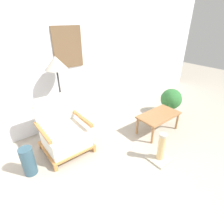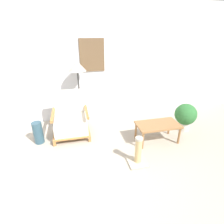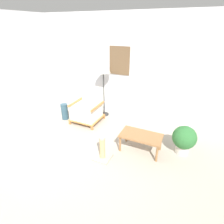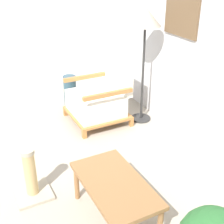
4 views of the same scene
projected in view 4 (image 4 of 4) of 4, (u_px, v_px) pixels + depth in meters
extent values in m
cube|color=silver|center=(188.00, 22.00, 3.44)|extent=(8.00, 0.06, 2.70)
cube|color=brown|center=(183.00, 3.00, 3.39)|extent=(0.56, 0.02, 0.72)
cube|color=#B2753D|center=(65.00, 112.00, 4.36)|extent=(0.05, 0.05, 0.10)
cube|color=#B2753D|center=(84.00, 134.00, 3.82)|extent=(0.05, 0.05, 0.10)
cube|color=#B2753D|center=(108.00, 103.00, 4.63)|extent=(0.05, 0.05, 0.10)
cube|color=#B2753D|center=(131.00, 122.00, 4.09)|extent=(0.05, 0.05, 0.10)
cube|color=#B2753D|center=(97.00, 113.00, 4.20)|extent=(0.74, 0.72, 0.03)
cube|color=silver|center=(96.00, 103.00, 4.12)|extent=(0.66, 0.62, 0.27)
cube|color=silver|center=(118.00, 71.00, 4.08)|extent=(0.66, 0.08, 0.52)
cube|color=#B2753D|center=(86.00, 77.00, 4.28)|extent=(0.05, 0.66, 0.05)
cube|color=#B2753D|center=(108.00, 94.00, 3.75)|extent=(0.05, 0.66, 0.05)
cylinder|color=#2D2D2D|center=(141.00, 118.00, 4.28)|extent=(0.26, 0.26, 0.03)
cylinder|color=#2D2D2D|center=(143.00, 75.00, 3.99)|extent=(0.03, 0.03, 1.23)
cone|color=#B2AD9E|center=(146.00, 17.00, 3.67)|extent=(0.39, 0.39, 0.22)
cube|color=olive|center=(115.00, 184.00, 2.50)|extent=(0.84, 0.46, 0.04)
cylinder|color=olive|center=(77.00, 183.00, 2.82)|extent=(0.04, 0.04, 0.35)
cylinder|color=olive|center=(114.00, 171.00, 2.97)|extent=(0.04, 0.04, 0.35)
cylinder|color=#2D4C5B|center=(70.00, 91.00, 4.60)|extent=(0.19, 0.19, 0.45)
cube|color=#B2A893|center=(33.00, 193.00, 2.92)|extent=(0.33, 0.33, 0.03)
cylinder|color=tan|center=(30.00, 174.00, 2.82)|extent=(0.11, 0.11, 0.43)
cylinder|color=#B2A893|center=(27.00, 152.00, 2.71)|extent=(0.13, 0.13, 0.04)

